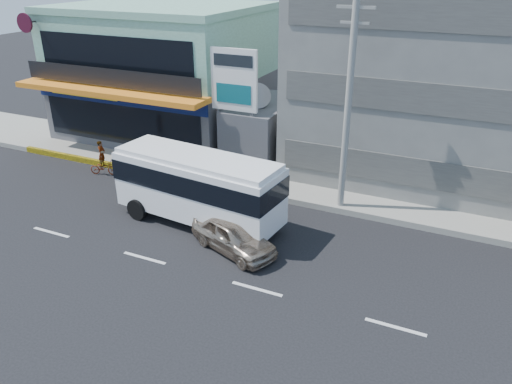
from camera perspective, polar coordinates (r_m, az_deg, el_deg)
ground at (r=20.81m, az=-12.62°, el=-7.38°), size 120.00×120.00×0.00m
sidewalk at (r=26.31m, az=8.74°, el=0.54°), size 70.00×5.00×0.30m
shop_building at (r=34.35m, az=-10.27°, el=13.04°), size 12.40×11.70×8.00m
concrete_building at (r=28.96m, az=22.84°, el=15.40°), size 16.00×12.00×14.00m
gap_structure at (r=29.49m, az=0.97°, el=6.91°), size 3.00×6.00×3.50m
satellite_dish at (r=28.08m, az=0.16°, el=9.87°), size 1.50×1.50×0.15m
billboard at (r=26.39m, az=-2.50°, el=11.88°), size 2.60×0.18×6.90m
utility_pole_near at (r=22.46m, az=10.49°, el=9.70°), size 1.60×0.30×10.00m
minibus at (r=22.21m, az=-6.64°, el=0.98°), size 8.02×3.39×3.26m
sedan at (r=20.50m, az=-2.60°, el=-5.01°), size 4.35×3.00×1.38m
motorcycle_rider at (r=28.99m, az=-17.08°, el=3.12°), size 1.62×0.97×1.96m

